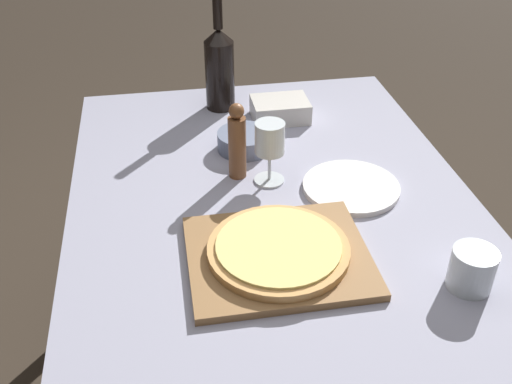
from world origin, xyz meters
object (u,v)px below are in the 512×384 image
(pizza, at_px, (278,249))
(small_bowl, at_px, (244,141))
(wine_bottle, at_px, (220,67))
(pepper_mill, at_px, (237,143))
(wine_glass, at_px, (270,141))

(pizza, height_order, small_bowl, small_bowl)
(wine_bottle, height_order, pepper_mill, wine_bottle)
(pizza, bearing_deg, wine_glass, 82.70)
(wine_bottle, xyz_separation_m, small_bowl, (0.03, -0.27, -0.10))
(pizza, height_order, wine_bottle, wine_bottle)
(small_bowl, bearing_deg, pizza, -90.16)
(pizza, height_order, wine_glass, wine_glass)
(pepper_mill, bearing_deg, pizza, -84.00)
(wine_bottle, xyz_separation_m, wine_glass, (0.07, -0.43, -0.02))
(pepper_mill, relative_size, small_bowl, 1.38)
(wine_bottle, bearing_deg, pepper_mill, -90.87)
(wine_glass, bearing_deg, wine_bottle, 98.90)
(pepper_mill, bearing_deg, wine_glass, -26.92)
(pizza, xyz_separation_m, pepper_mill, (-0.04, 0.34, 0.07))
(pizza, height_order, pepper_mill, pepper_mill)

